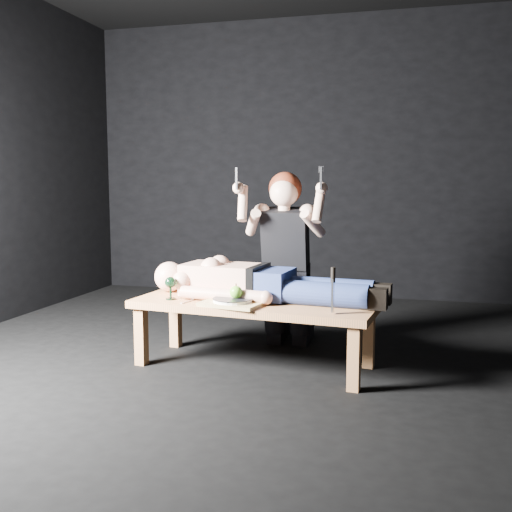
# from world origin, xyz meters

# --- Properties ---
(ground) EXTENTS (5.00, 5.00, 0.00)m
(ground) POSITION_xyz_m (0.00, 0.00, 0.00)
(ground) COLOR black
(ground) RESTS_ON ground
(back_wall) EXTENTS (5.00, 0.00, 5.00)m
(back_wall) POSITION_xyz_m (0.00, 2.50, 1.50)
(back_wall) COLOR black
(back_wall) RESTS_ON ground
(table) EXTENTS (1.69, 0.78, 0.45)m
(table) POSITION_xyz_m (0.02, -0.20, 0.23)
(table) COLOR #C07943
(table) RESTS_ON ground
(lying_man) EXTENTS (1.76, 0.70, 0.28)m
(lying_man) POSITION_xyz_m (0.08, -0.10, 0.59)
(lying_man) COLOR #D9A288
(lying_man) RESTS_ON table
(kneeling_woman) EXTENTS (0.73, 0.82, 1.36)m
(kneeling_woman) POSITION_xyz_m (0.13, 0.37, 0.68)
(kneeling_woman) COLOR black
(kneeling_woman) RESTS_ON ground
(serving_tray) EXTENTS (0.43, 0.35, 0.02)m
(serving_tray) POSITION_xyz_m (-0.08, -0.36, 0.46)
(serving_tray) COLOR tan
(serving_tray) RESTS_ON table
(plate) EXTENTS (0.30, 0.30, 0.02)m
(plate) POSITION_xyz_m (-0.08, -0.36, 0.48)
(plate) COLOR white
(plate) RESTS_ON serving_tray
(apple) EXTENTS (0.08, 0.08, 0.08)m
(apple) POSITION_xyz_m (-0.06, -0.35, 0.53)
(apple) COLOR #59A720
(apple) RESTS_ON plate
(goblet) EXTENTS (0.08, 0.08, 0.16)m
(goblet) POSITION_xyz_m (-0.54, -0.29, 0.53)
(goblet) COLOR black
(goblet) RESTS_ON table
(fork_flat) EXTENTS (0.06, 0.17, 0.01)m
(fork_flat) POSITION_xyz_m (-0.40, -0.33, 0.45)
(fork_flat) COLOR #B2B2B7
(fork_flat) RESTS_ON table
(knife_flat) EXTENTS (0.03, 0.17, 0.01)m
(knife_flat) POSITION_xyz_m (0.08, -0.42, 0.45)
(knife_flat) COLOR #B2B2B7
(knife_flat) RESTS_ON table
(spoon_flat) EXTENTS (0.10, 0.16, 0.01)m
(spoon_flat) POSITION_xyz_m (0.02, -0.30, 0.45)
(spoon_flat) COLOR #B2B2B7
(spoon_flat) RESTS_ON table
(carving_knife) EXTENTS (0.04, 0.04, 0.29)m
(carving_knife) POSITION_xyz_m (0.58, -0.46, 0.59)
(carving_knife) COLOR #B2B2B7
(carving_knife) RESTS_ON table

